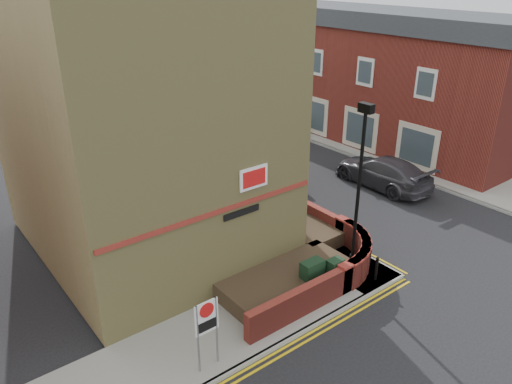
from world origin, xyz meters
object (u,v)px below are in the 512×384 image
(utility_cabinet_large, at_px, (312,276))
(zone_sign, at_px, (207,323))
(silver_car_near, at_px, (268,164))
(lamppost, at_px, (358,193))

(utility_cabinet_large, distance_m, zone_sign, 4.86)
(utility_cabinet_large, relative_size, zone_sign, 0.55)
(silver_car_near, bearing_deg, utility_cabinet_large, -111.02)
(lamppost, xyz_separation_m, utility_cabinet_large, (-1.90, 0.10, -2.62))
(lamppost, relative_size, zone_sign, 2.86)
(utility_cabinet_large, bearing_deg, silver_car_near, 59.13)
(utility_cabinet_large, height_order, zone_sign, zone_sign)
(lamppost, relative_size, utility_cabinet_large, 5.25)
(silver_car_near, bearing_deg, zone_sign, -126.11)
(utility_cabinet_large, bearing_deg, zone_sign, -170.31)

